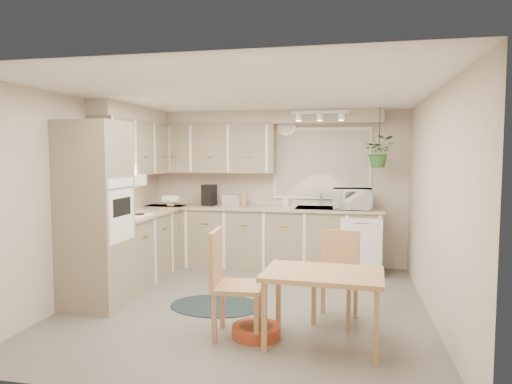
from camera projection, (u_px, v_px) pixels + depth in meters
floor at (248, 305)px, 5.25m from camera, size 4.20×4.20×0.00m
ceiling at (247, 94)px, 5.06m from camera, size 4.20×4.20×0.00m
wall_back at (277, 188)px, 7.20m from camera, size 4.00×0.04×2.40m
wall_front at (180, 232)px, 3.10m from camera, size 4.00×0.04×2.40m
wall_left at (88, 198)px, 5.55m from camera, size 0.04×4.20×2.40m
wall_right at (435, 205)px, 4.75m from camera, size 0.04×4.20×2.40m
base_cab_left at (143, 246)px, 6.41m from camera, size 0.60×1.85×0.90m
base_cab_back at (261, 238)px, 7.01m from camera, size 3.60×0.60×0.90m
counter_left at (143, 213)px, 6.37m from camera, size 0.64×1.89×0.04m
counter_back at (260, 208)px, 6.96m from camera, size 3.64×0.64×0.04m
oven_stack at (95, 215)px, 5.13m from camera, size 0.65×0.65×2.10m
wall_oven_face at (121, 216)px, 5.07m from camera, size 0.02×0.56×0.58m
upper_cab_left at (137, 148)px, 6.44m from camera, size 0.35×2.00×0.75m
upper_cab_back at (212, 149)px, 7.18m from camera, size 2.00×0.35×0.75m
soffit_left at (135, 114)px, 6.41m from camera, size 0.30×2.00×0.20m
soffit_back at (263, 118)px, 7.01m from camera, size 3.60×0.30×0.20m
cooktop at (124, 216)px, 5.80m from camera, size 0.52×0.58×0.02m
range_hood at (122, 181)px, 5.77m from camera, size 0.40×0.60×0.14m
window_blinds at (321, 163)px, 7.00m from camera, size 1.40×0.02×1.00m
window_frame at (321, 163)px, 7.01m from camera, size 1.50×0.02×1.10m
sink at (320, 211)px, 6.79m from camera, size 0.70×0.48×0.10m
dishwasher_front at (361, 248)px, 6.41m from camera, size 0.58×0.02×0.83m
track_light_bar at (320, 112)px, 6.43m from camera, size 0.80×0.04×0.04m
wall_clock at (286, 126)px, 7.06m from camera, size 0.30×0.03×0.30m
dining_table at (323, 308)px, 4.14m from camera, size 1.11×0.77×0.67m
chair_left at (239, 284)px, 4.31m from camera, size 0.51×0.51×1.02m
chair_back at (335, 277)px, 4.71m from camera, size 0.51×0.51×0.93m
braided_rug at (217, 306)px, 5.22m from camera, size 1.09×0.83×0.01m
pet_bed at (256, 331)px, 4.33m from camera, size 0.53×0.53×0.11m
microwave at (352, 197)px, 6.58m from camera, size 0.56×0.32×0.37m
soap_bottle at (286, 203)px, 7.04m from camera, size 0.13×0.21×0.09m
hanging_plant at (379, 155)px, 6.46m from camera, size 0.41×0.46×0.35m
coffee_maker at (209, 195)px, 7.12m from camera, size 0.20×0.24×0.33m
toaster at (233, 200)px, 7.07m from camera, size 0.32×0.21×0.18m
knife_block at (243, 199)px, 7.07m from camera, size 0.11×0.11×0.21m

